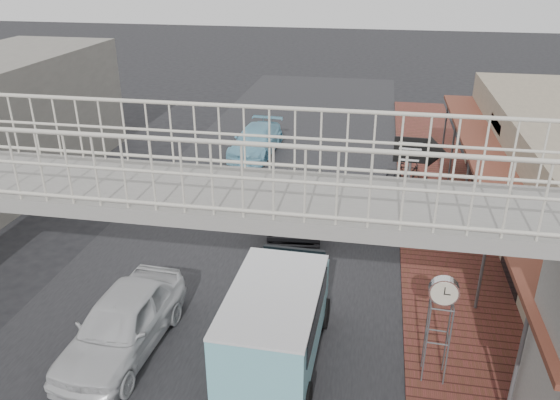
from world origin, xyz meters
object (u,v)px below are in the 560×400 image
at_px(motorcycle_near, 409,200).
at_px(arrow_sign, 434,153).
at_px(angkot_van, 276,315).
at_px(motorcycle_far, 407,175).
at_px(white_hatchback, 122,323).
at_px(angkot_curb, 378,196).
at_px(angkot_far, 256,141).
at_px(street_clock, 443,296).
at_px(dark_sedan, 298,200).

relative_size(motorcycle_near, arrow_sign, 0.62).
distance_m(angkot_van, arrow_sign, 9.14).
bearing_deg(motorcycle_far, white_hatchback, 149.47).
relative_size(angkot_curb, angkot_far, 0.94).
relative_size(angkot_curb, angkot_van, 0.96).
xyz_separation_m(angkot_curb, motorcycle_near, (1.10, -0.21, 0.01)).
xyz_separation_m(motorcycle_near, motorcycle_far, (0.00, 2.50, 0.00)).
bearing_deg(motorcycle_far, street_clock, -177.48).
relative_size(dark_sedan, angkot_far, 1.09).
bearing_deg(dark_sedan, motorcycle_near, 10.99).
height_order(white_hatchback, motorcycle_near, white_hatchback).
height_order(dark_sedan, arrow_sign, arrow_sign).
relative_size(white_hatchback, motorcycle_far, 2.61).
bearing_deg(street_clock, angkot_far, 119.80).
relative_size(angkot_van, arrow_sign, 1.44).
relative_size(dark_sedan, motorcycle_far, 2.92).
bearing_deg(arrow_sign, dark_sedan, -167.56).
distance_m(dark_sedan, motorcycle_near, 4.03).
xyz_separation_m(white_hatchback, angkot_van, (3.66, 0.14, 0.61)).
relative_size(angkot_curb, street_clock, 1.65).
xyz_separation_m(angkot_curb, motorcycle_far, (1.10, 2.28, 0.01)).
relative_size(angkot_curb, arrow_sign, 1.38).
relative_size(white_hatchback, angkot_far, 0.97).
bearing_deg(angkot_far, arrow_sign, -34.37).
bearing_deg(arrow_sign, angkot_van, -112.84).
distance_m(angkot_curb, street_clock, 8.90).
height_order(motorcycle_near, arrow_sign, arrow_sign).
relative_size(white_hatchback, street_clock, 1.70).
relative_size(angkot_far, arrow_sign, 1.46).
relative_size(dark_sedan, arrow_sign, 1.59).
height_order(street_clock, arrow_sign, arrow_sign).
xyz_separation_m(motorcycle_near, street_clock, (0.28, -8.42, 1.61)).
relative_size(motorcycle_far, arrow_sign, 0.54).
bearing_deg(dark_sedan, white_hatchback, -117.54).
xyz_separation_m(angkot_curb, arrow_sign, (1.75, -0.57, 1.97)).
height_order(angkot_van, motorcycle_near, angkot_van).
bearing_deg(dark_sedan, angkot_curb, 20.73).
height_order(angkot_far, motorcycle_near, angkot_far).
bearing_deg(angkot_far, motorcycle_far, -20.08).
distance_m(white_hatchback, angkot_far, 14.21).
height_order(motorcycle_near, motorcycle_far, motorcycle_far).
distance_m(white_hatchback, arrow_sign, 11.37).
bearing_deg(dark_sedan, angkot_van, -90.76).
xyz_separation_m(angkot_far, motorcycle_far, (6.85, -3.03, -0.05)).
distance_m(motorcycle_far, street_clock, 11.04).
distance_m(motorcycle_near, street_clock, 8.58).
distance_m(white_hatchback, motorcycle_far, 13.13).
xyz_separation_m(white_hatchback, angkot_far, (0.03, 14.21, -0.09)).
xyz_separation_m(white_hatchback, dark_sedan, (3.02, 7.53, 0.06)).
height_order(angkot_curb, arrow_sign, arrow_sign).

